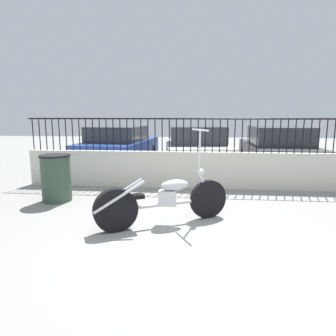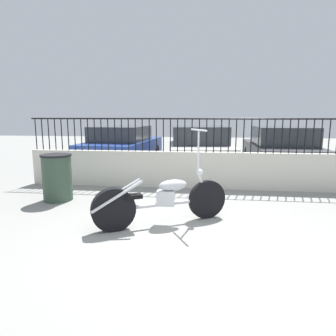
{
  "view_description": "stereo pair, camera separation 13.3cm",
  "coord_description": "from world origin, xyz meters",
  "px_view_note": "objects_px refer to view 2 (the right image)",
  "views": [
    {
      "loc": [
        0.08,
        -3.93,
        1.73
      ],
      "look_at": [
        -0.5,
        1.88,
        0.7
      ],
      "focal_mm": 32.0,
      "sensor_mm": 36.0,
      "label": 1
    },
    {
      "loc": [
        0.21,
        -3.91,
        1.73
      ],
      "look_at": [
        -0.5,
        1.88,
        0.7
      ],
      "focal_mm": 32.0,
      "sensor_mm": 36.0,
      "label": 2
    }
  ],
  "objects_px": {
    "motorcycle_silver": "(156,201)",
    "trash_bin": "(57,177)",
    "car_white": "(198,147)",
    "car_dark_grey": "(281,150)",
    "car_blue": "(123,146)"
  },
  "relations": [
    {
      "from": "car_blue",
      "to": "motorcycle_silver",
      "type": "bearing_deg",
      "value": -154.25
    },
    {
      "from": "car_white",
      "to": "car_dark_grey",
      "type": "relative_size",
      "value": 1.06
    },
    {
      "from": "trash_bin",
      "to": "car_white",
      "type": "bearing_deg",
      "value": 56.45
    },
    {
      "from": "motorcycle_silver",
      "to": "car_blue",
      "type": "relative_size",
      "value": 0.51
    },
    {
      "from": "motorcycle_silver",
      "to": "car_white",
      "type": "height_order",
      "value": "motorcycle_silver"
    },
    {
      "from": "car_blue",
      "to": "car_white",
      "type": "xyz_separation_m",
      "value": [
        2.56,
        0.01,
        -0.0
      ]
    },
    {
      "from": "trash_bin",
      "to": "car_dark_grey",
      "type": "bearing_deg",
      "value": 35.58
    },
    {
      "from": "motorcycle_silver",
      "to": "trash_bin",
      "type": "xyz_separation_m",
      "value": [
        -2.23,
        1.17,
        0.08
      ]
    },
    {
      "from": "motorcycle_silver",
      "to": "trash_bin",
      "type": "height_order",
      "value": "motorcycle_silver"
    },
    {
      "from": "car_white",
      "to": "car_dark_grey",
      "type": "bearing_deg",
      "value": -105.74
    },
    {
      "from": "car_blue",
      "to": "car_white",
      "type": "height_order",
      "value": "car_white"
    },
    {
      "from": "motorcycle_silver",
      "to": "car_dark_grey",
      "type": "relative_size",
      "value": 0.52
    },
    {
      "from": "trash_bin",
      "to": "car_white",
      "type": "distance_m",
      "value": 5.03
    },
    {
      "from": "trash_bin",
      "to": "car_white",
      "type": "xyz_separation_m",
      "value": [
        2.78,
        4.19,
        0.21
      ]
    },
    {
      "from": "motorcycle_silver",
      "to": "car_dark_grey",
      "type": "bearing_deg",
      "value": 30.43
    }
  ]
}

